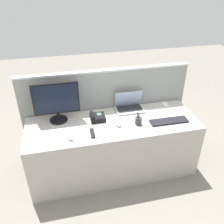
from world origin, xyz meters
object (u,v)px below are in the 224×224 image
object	(u,v)px
desktop_monitor	(56,101)
cell_phone_silver_slab	(120,133)
laptop	(129,105)
pen_cup	(138,121)
computer_mouse_right_hand	(118,124)
computer_mouse_left_hand	(70,138)
desk_phone	(97,117)
tv_remote	(92,133)
cell_phone_white_slab	(165,104)
keyboard_main	(169,121)

from	to	relation	value
desktop_monitor	cell_phone_silver_slab	bearing A→B (deg)	-33.13
laptop	pen_cup	distance (m)	0.37
computer_mouse_right_hand	pen_cup	size ratio (longest dim) A/B	0.56
laptop	computer_mouse_left_hand	distance (m)	0.93
desk_phone	tv_remote	bearing A→B (deg)	-110.53
computer_mouse_left_hand	cell_phone_silver_slab	world-z (taller)	computer_mouse_left_hand
computer_mouse_right_hand	laptop	bearing A→B (deg)	40.60
laptop	computer_mouse_left_hand	bearing A→B (deg)	-149.26
laptop	computer_mouse_left_hand	world-z (taller)	laptop
cell_phone_silver_slab	desktop_monitor	bearing A→B (deg)	118.92
cell_phone_white_slab	tv_remote	xyz separation A→B (m)	(-1.07, -0.44, 0.01)
computer_mouse_left_hand	laptop	bearing A→B (deg)	14.78
laptop	computer_mouse_left_hand	xyz separation A→B (m)	(-0.80, -0.48, -0.04)
laptop	computer_mouse_left_hand	size ratio (longest dim) A/B	3.60
keyboard_main	desk_phone	bearing A→B (deg)	164.73
desk_phone	cell_phone_white_slab	distance (m)	0.98
desktop_monitor	cell_phone_silver_slab	xyz separation A→B (m)	(0.65, -0.43, -0.26)
computer_mouse_right_hand	tv_remote	size ratio (longest dim) A/B	0.59
tv_remote	cell_phone_silver_slab	bearing A→B (deg)	-8.40
laptop	tv_remote	xyz separation A→B (m)	(-0.55, -0.44, -0.05)
laptop	cell_phone_silver_slab	world-z (taller)	laptop
keyboard_main	cell_phone_silver_slab	world-z (taller)	keyboard_main
keyboard_main	laptop	bearing A→B (deg)	133.95
cell_phone_silver_slab	computer_mouse_right_hand	bearing A→B (deg)	54.25
keyboard_main	cell_phone_white_slab	bearing A→B (deg)	72.23
laptop	pen_cup	bearing A→B (deg)	-88.95
computer_mouse_left_hand	cell_phone_white_slab	world-z (taller)	computer_mouse_left_hand
laptop	pen_cup	xyz separation A→B (m)	(0.01, -0.37, -0.01)
computer_mouse_right_hand	tv_remote	world-z (taller)	computer_mouse_right_hand
computer_mouse_left_hand	tv_remote	bearing A→B (deg)	-7.50
pen_cup	desk_phone	bearing A→B (deg)	156.22
computer_mouse_left_hand	cell_phone_silver_slab	xyz separation A→B (m)	(0.55, -0.02, -0.01)
desk_phone	cell_phone_silver_slab	bearing A→B (deg)	-58.66
cell_phone_white_slab	cell_phone_silver_slab	xyz separation A→B (m)	(-0.77, -0.50, 0.00)
desktop_monitor	tv_remote	distance (m)	0.57
desk_phone	cell_phone_silver_slab	distance (m)	0.38
desktop_monitor	computer_mouse_right_hand	bearing A→B (deg)	-22.56
desktop_monitor	keyboard_main	world-z (taller)	desktop_monitor
laptop	desk_phone	size ratio (longest dim) A/B	2.05
desktop_monitor	desk_phone	bearing A→B (deg)	-12.57
computer_mouse_left_hand	desk_phone	bearing A→B (deg)	25.47
cell_phone_silver_slab	cell_phone_white_slab	bearing A→B (deg)	4.93
pen_cup	cell_phone_white_slab	world-z (taller)	pen_cup
desktop_monitor	keyboard_main	xyz separation A→B (m)	(1.29, -0.34, -0.26)
desktop_monitor	cell_phone_white_slab	world-z (taller)	desktop_monitor
desk_phone	pen_cup	xyz separation A→B (m)	(0.46, -0.20, 0.01)
computer_mouse_right_hand	cell_phone_silver_slab	size ratio (longest dim) A/B	0.71
desktop_monitor	computer_mouse_left_hand	distance (m)	0.49
cell_phone_white_slab	computer_mouse_right_hand	bearing A→B (deg)	-151.89
desk_phone	keyboard_main	size ratio (longest dim) A/B	0.38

